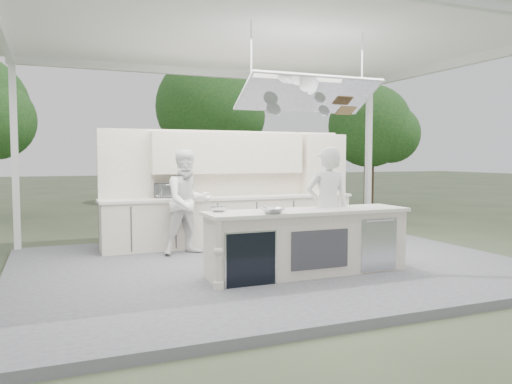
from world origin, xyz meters
name	(u,v)px	position (x,y,z in m)	size (l,w,h in m)	color
ground	(271,270)	(0.00, 0.00, 0.00)	(90.00, 90.00, 0.00)	#4F593D
stage_deck	(271,266)	(0.00, 0.00, 0.06)	(8.00, 6.00, 0.12)	slate
tent	(272,39)	(0.00, -0.01, 3.71)	(8.20, 6.20, 3.86)	white
demo_island	(307,242)	(0.18, -0.91, 0.60)	(3.10, 0.79, 0.95)	white
back_counter	(232,220)	(0.00, 1.90, 0.60)	(5.08, 0.72, 0.95)	white
back_wall_unit	(249,170)	(0.44, 2.11, 1.57)	(5.05, 0.48, 2.25)	white
tree_cluster	(149,114)	(-0.16, 9.77, 3.29)	(19.55, 9.40, 5.85)	brown
head_chef	(327,208)	(0.64, -0.70, 1.06)	(0.69, 0.45, 1.88)	silver
sous_chef	(188,202)	(-1.05, 1.24, 1.05)	(0.90, 0.70, 1.86)	white
toaster_oven	(167,190)	(-1.24, 2.08, 1.21)	(0.49, 0.33, 0.27)	silver
bowl_large	(273,211)	(-0.48, -1.15, 1.11)	(0.32, 0.32, 0.08)	silver
bowl_small	(219,209)	(-1.10, -0.65, 1.11)	(0.23, 0.23, 0.07)	silver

